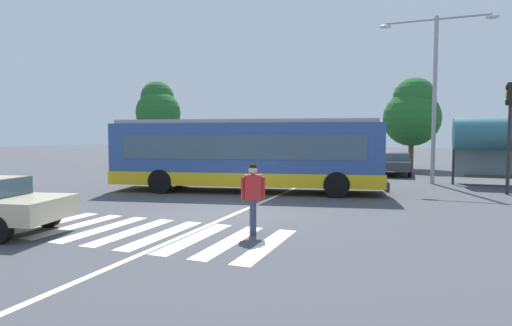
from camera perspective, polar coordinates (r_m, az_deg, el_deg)
name	(u,v)px	position (r m, az deg, el deg)	size (l,w,h in m)	color
ground_plane	(228,213)	(12.89, -3.91, -6.88)	(160.00, 160.00, 0.00)	#424449
city_transit_bus	(246,155)	(17.60, -1.43, 1.18)	(11.72, 4.82, 3.06)	black
pedestrian_crossing_street	(253,195)	(9.93, -0.42, -4.40)	(0.54, 0.40, 1.72)	#333856
parked_car_champagne	(270,159)	(28.39, 1.99, 0.49)	(2.00, 4.57, 1.35)	black
parked_car_silver	(307,161)	(27.35, 7.05, 0.34)	(2.02, 4.57, 1.35)	black
parked_car_black	(351,161)	(27.15, 13.07, 0.25)	(1.93, 4.53, 1.35)	black
parked_car_charcoal	(395,162)	(26.61, 18.72, 0.08)	(1.91, 4.52, 1.35)	black
traffic_light_far_corner	(510,120)	(19.54, 31.68, 5.14)	(0.33, 0.32, 4.52)	#28282B
bus_stop_shelter	(511,135)	(22.74, 31.77, 3.29)	(4.92, 1.54, 3.25)	#28282B
twin_arm_street_lamp	(435,79)	(22.45, 23.52, 10.59)	(5.39, 0.32, 8.21)	#939399
background_tree_left	(158,109)	(32.39, -13.41, 7.34)	(3.34, 3.34, 6.56)	brown
background_tree_right	(412,112)	(31.98, 20.83, 6.55)	(4.03, 4.03, 6.59)	brown
crosswalk_painted_stripes	(147,233)	(10.57, -14.81, -9.34)	(6.70, 3.10, 0.01)	silver
lane_center_line	(259,203)	(14.60, 0.43, -5.61)	(0.16, 24.00, 0.01)	silver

